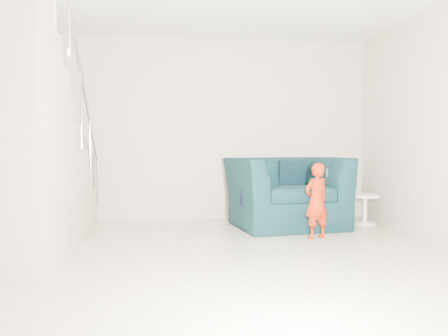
{
  "coord_description": "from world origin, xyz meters",
  "views": [
    {
      "loc": [
        -0.49,
        -4.34,
        1.14
      ],
      "look_at": [
        0.15,
        1.2,
        0.85
      ],
      "focal_mm": 38.0,
      "sensor_mm": 36.0,
      "label": 1
    }
  ],
  "objects_px": {
    "toddler": "(316,201)",
    "side_table": "(365,204)",
    "armchair": "(286,192)",
    "staircase": "(16,163)"
  },
  "relations": [
    {
      "from": "toddler",
      "to": "side_table",
      "type": "xyz_separation_m",
      "value": [
        1.0,
        0.89,
        -0.17
      ]
    },
    {
      "from": "armchair",
      "to": "side_table",
      "type": "bearing_deg",
      "value": -6.94
    },
    {
      "from": "toddler",
      "to": "staircase",
      "type": "relative_size",
      "value": 0.25
    },
    {
      "from": "armchair",
      "to": "toddler",
      "type": "xyz_separation_m",
      "value": [
        0.16,
        -0.85,
        -0.02
      ]
    },
    {
      "from": "side_table",
      "to": "armchair",
      "type": "bearing_deg",
      "value": -177.8
    },
    {
      "from": "side_table",
      "to": "staircase",
      "type": "bearing_deg",
      "value": -160.89
    },
    {
      "from": "armchair",
      "to": "side_table",
      "type": "xyz_separation_m",
      "value": [
        1.16,
        0.04,
        -0.19
      ]
    },
    {
      "from": "side_table",
      "to": "staircase",
      "type": "height_order",
      "value": "staircase"
    },
    {
      "from": "toddler",
      "to": "staircase",
      "type": "height_order",
      "value": "staircase"
    },
    {
      "from": "armchair",
      "to": "toddler",
      "type": "relative_size",
      "value": 1.61
    }
  ]
}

